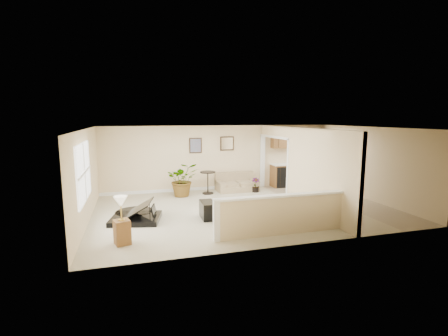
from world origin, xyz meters
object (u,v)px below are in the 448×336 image
object	(u,v)px
palm_plant	(183,180)
small_plant	(255,186)
lamp_stand	(122,224)
piano	(134,202)
piano_bench	(208,210)
accent_table	(208,180)
loveseat	(237,182)

from	to	relation	value
palm_plant	small_plant	bearing A→B (deg)	-2.18
small_plant	lamp_stand	size ratio (longest dim) A/B	0.49
piano	palm_plant	world-z (taller)	piano
palm_plant	lamp_stand	distance (m)	4.56
palm_plant	small_plant	world-z (taller)	palm_plant
piano	small_plant	world-z (taller)	piano
piano_bench	lamp_stand	distance (m)	2.62
lamp_stand	accent_table	bearing A→B (deg)	55.04
piano	accent_table	distance (m)	3.63
piano	palm_plant	bearing A→B (deg)	66.52
piano_bench	accent_table	bearing A→B (deg)	76.78
loveseat	palm_plant	xyz separation A→B (m)	(-2.15, -0.35, 0.26)
accent_table	palm_plant	xyz separation A→B (m)	(-0.95, -0.11, 0.07)
piano_bench	small_plant	size ratio (longest dim) A/B	1.33
small_plant	lamp_stand	bearing A→B (deg)	-139.93
piano	lamp_stand	world-z (taller)	piano
loveseat	accent_table	xyz separation A→B (m)	(-1.20, -0.24, 0.19)
piano_bench	small_plant	xyz separation A→B (m)	(2.48, 2.68, -0.01)
loveseat	piano	bearing A→B (deg)	-145.81
accent_table	piano	bearing A→B (deg)	-137.08
piano	lamp_stand	distance (m)	1.75
piano_bench	accent_table	xyz separation A→B (m)	(0.68, 2.90, 0.29)
piano_bench	palm_plant	size ratio (longest dim) A/B	0.58
piano_bench	loveseat	distance (m)	3.66
accent_table	lamp_stand	bearing A→B (deg)	-124.96
piano	palm_plant	distance (m)	2.92
palm_plant	lamp_stand	world-z (taller)	palm_plant
piano	loveseat	size ratio (longest dim) A/B	1.09
loveseat	accent_table	distance (m)	1.24
piano	palm_plant	size ratio (longest dim) A/B	1.41
loveseat	small_plant	world-z (taller)	loveseat
piano_bench	accent_table	size ratio (longest dim) A/B	0.86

